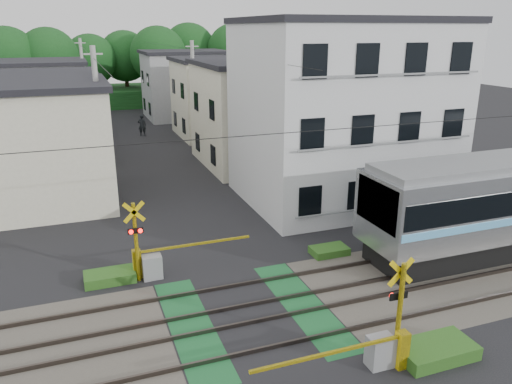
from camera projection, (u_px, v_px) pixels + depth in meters
name	position (u px, v px, depth m)	size (l,w,h in m)	color
ground	(249.00, 315.00, 16.02)	(120.00, 120.00, 0.00)	black
track_bed	(249.00, 314.00, 16.01)	(120.00, 120.00, 0.14)	#47423A
crossing_signal_near	(385.00, 344.00, 13.39)	(4.74, 0.65, 3.09)	yellow
crossing_signal_far	(149.00, 260.00, 18.21)	(4.74, 0.65, 3.09)	yellow
apartment_block	(342.00, 112.00, 25.82)	(10.20, 8.36, 9.30)	silver
houses_row	(140.00, 104.00, 38.21)	(22.07, 31.35, 6.80)	beige
tree_hill	(104.00, 65.00, 57.39)	(40.00, 12.66, 10.93)	#17461A
catenary	(415.00, 186.00, 16.87)	(60.00, 5.04, 7.00)	#2D2D33
utility_poles	(126.00, 99.00, 34.92)	(7.90, 42.00, 8.00)	#A5A5A0
pedestrian	(142.00, 125.00, 42.56)	(0.67, 0.44, 1.84)	black
weed_patches	(300.00, 302.00, 16.46)	(10.25, 8.80, 0.40)	#2D5E1E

